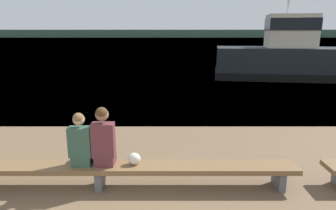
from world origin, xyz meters
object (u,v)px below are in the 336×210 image
object	(u,v)px
bench_main	(100,169)
shopping_bag	(134,159)
tugboat_red	(283,58)
person_right	(103,139)
person_left	(81,143)

from	to	relation	value
bench_main	shopping_bag	world-z (taller)	shopping_bag
bench_main	tugboat_red	size ratio (longest dim) A/B	0.84
person_right	bench_main	bearing A→B (deg)	179.39
shopping_bag	tugboat_red	distance (m)	15.09
person_left	tugboat_red	xyz separation A→B (m)	(8.36, 13.12, 0.33)
person_left	tugboat_red	world-z (taller)	tugboat_red
bench_main	tugboat_red	distance (m)	15.42
person_right	shopping_bag	bearing A→B (deg)	2.22
bench_main	shopping_bag	bearing A→B (deg)	1.79
person_right	tugboat_red	size ratio (longest dim) A/B	0.13
person_right	person_left	bearing A→B (deg)	179.50
shopping_bag	tugboat_red	world-z (taller)	tugboat_red
person_right	tugboat_red	bearing A→B (deg)	58.76
person_left	tugboat_red	size ratio (longest dim) A/B	0.12
person_left	person_right	bearing A→B (deg)	-0.50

